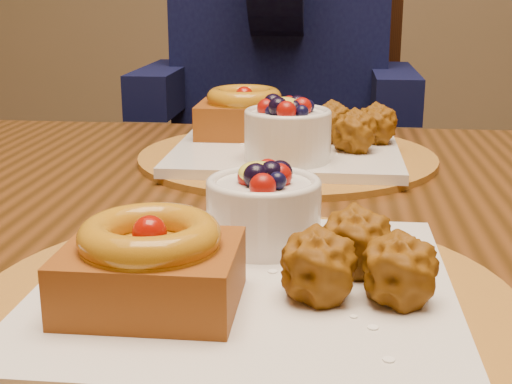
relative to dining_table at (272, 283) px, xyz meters
The scene contains 5 objects.
dining_table is the anchor object (origin of this frame).
place_setting_near 0.24m from the dining_table, 90.73° to the right, with size 0.38×0.38×0.09m.
place_setting_far 0.24m from the dining_table, 91.02° to the left, with size 0.38×0.38×0.09m.
chair_far 0.78m from the dining_table, 90.71° to the left, with size 0.55×0.55×0.97m.
diner 0.84m from the dining_table, 93.62° to the left, with size 0.52×0.50×0.85m.
Camera 1 is at (0.04, -0.69, 0.97)m, focal length 50.00 mm.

